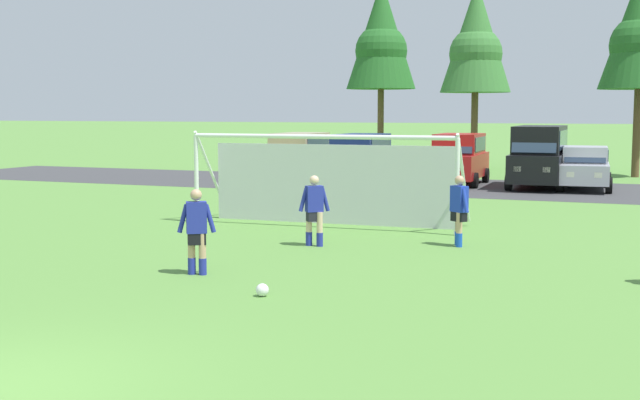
{
  "coord_description": "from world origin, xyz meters",
  "views": [
    {
      "loc": [
        6.81,
        -6.85,
        3.1
      ],
      "look_at": [
        0.81,
        8.03,
        1.37
      ],
      "focal_mm": 46.27,
      "sensor_mm": 36.0,
      "label": 1
    }
  ],
  "objects_px": {
    "player_midfield_center": "(459,211)",
    "parked_car_slot_center_left": "(459,158)",
    "parked_car_slot_far_left": "(298,157)",
    "player_defender_far": "(314,211)",
    "soccer_ball": "(262,290)",
    "soccer_goal": "(329,178)",
    "parked_car_slot_center_right": "(585,168)",
    "parked_car_slot_left": "(360,159)",
    "player_winger_left": "(197,232)",
    "parked_car_slot_center": "(539,155)"
  },
  "relations": [
    {
      "from": "soccer_goal",
      "to": "parked_car_slot_left",
      "type": "bearing_deg",
      "value": 105.29
    },
    {
      "from": "player_defender_far",
      "to": "parked_car_slot_far_left",
      "type": "bearing_deg",
      "value": 114.67
    },
    {
      "from": "player_midfield_center",
      "to": "parked_car_slot_center",
      "type": "height_order",
      "value": "parked_car_slot_center"
    },
    {
      "from": "player_midfield_center",
      "to": "parked_car_slot_left",
      "type": "height_order",
      "value": "parked_car_slot_left"
    },
    {
      "from": "parked_car_slot_far_left",
      "to": "parked_car_slot_center_right",
      "type": "distance_m",
      "value": 12.05
    },
    {
      "from": "player_winger_left",
      "to": "parked_car_slot_center_left",
      "type": "xyz_separation_m",
      "value": [
        0.35,
        21.17,
        0.29
      ]
    },
    {
      "from": "player_winger_left",
      "to": "parked_car_slot_left",
      "type": "bearing_deg",
      "value": 100.12
    },
    {
      "from": "player_midfield_center",
      "to": "player_winger_left",
      "type": "bearing_deg",
      "value": -126.95
    },
    {
      "from": "parked_car_slot_far_left",
      "to": "parked_car_slot_left",
      "type": "bearing_deg",
      "value": -10.03
    },
    {
      "from": "player_defender_far",
      "to": "parked_car_slot_center_right",
      "type": "height_order",
      "value": "parked_car_slot_center_right"
    },
    {
      "from": "player_defender_far",
      "to": "parked_car_slot_left",
      "type": "bearing_deg",
      "value": 105.44
    },
    {
      "from": "soccer_ball",
      "to": "player_midfield_center",
      "type": "distance_m",
      "value": 6.72
    },
    {
      "from": "player_winger_left",
      "to": "soccer_ball",
      "type": "bearing_deg",
      "value": -31.76
    },
    {
      "from": "parked_car_slot_center_left",
      "to": "player_defender_far",
      "type": "bearing_deg",
      "value": -88.51
    },
    {
      "from": "player_winger_left",
      "to": "parked_car_slot_far_left",
      "type": "distance_m",
      "value": 20.85
    },
    {
      "from": "parked_car_slot_far_left",
      "to": "parked_car_slot_center",
      "type": "bearing_deg",
      "value": 5.58
    },
    {
      "from": "soccer_goal",
      "to": "parked_car_slot_center_left",
      "type": "height_order",
      "value": "soccer_goal"
    },
    {
      "from": "parked_car_slot_center",
      "to": "parked_car_slot_left",
      "type": "bearing_deg",
      "value": -167.88
    },
    {
      "from": "soccer_goal",
      "to": "player_midfield_center",
      "type": "relative_size",
      "value": 4.56
    },
    {
      "from": "parked_car_slot_center",
      "to": "parked_car_slot_center_left",
      "type": "bearing_deg",
      "value": 174.02
    },
    {
      "from": "soccer_ball",
      "to": "parked_car_slot_center_left",
      "type": "relative_size",
      "value": 0.05
    },
    {
      "from": "soccer_goal",
      "to": "player_midfield_center",
      "type": "height_order",
      "value": "soccer_goal"
    },
    {
      "from": "soccer_ball",
      "to": "parked_car_slot_center_right",
      "type": "height_order",
      "value": "parked_car_slot_center_right"
    },
    {
      "from": "player_midfield_center",
      "to": "parked_car_slot_center_right",
      "type": "xyz_separation_m",
      "value": [
        1.62,
        15.52,
        0.05
      ]
    },
    {
      "from": "soccer_goal",
      "to": "player_winger_left",
      "type": "height_order",
      "value": "soccer_goal"
    },
    {
      "from": "parked_car_slot_far_left",
      "to": "parked_car_slot_center_left",
      "type": "xyz_separation_m",
      "value": [
        6.84,
        1.35,
        0.0
      ]
    },
    {
      "from": "player_midfield_center",
      "to": "parked_car_slot_center_right",
      "type": "relative_size",
      "value": 0.38
    },
    {
      "from": "player_midfield_center",
      "to": "parked_car_slot_center_left",
      "type": "bearing_deg",
      "value": 102.52
    },
    {
      "from": "soccer_goal",
      "to": "parked_car_slot_center_right",
      "type": "bearing_deg",
      "value": 66.64
    },
    {
      "from": "parked_car_slot_far_left",
      "to": "player_defender_far",
      "type": "bearing_deg",
      "value": -65.33
    },
    {
      "from": "parked_car_slot_far_left",
      "to": "parked_car_slot_left",
      "type": "distance_m",
      "value": 3.1
    },
    {
      "from": "soccer_ball",
      "to": "parked_car_slot_center",
      "type": "height_order",
      "value": "parked_car_slot_center"
    },
    {
      "from": "player_midfield_center",
      "to": "parked_car_slot_center_right",
      "type": "distance_m",
      "value": 15.6
    },
    {
      "from": "soccer_ball",
      "to": "soccer_goal",
      "type": "distance_m",
      "value": 9.01
    },
    {
      "from": "parked_car_slot_left",
      "to": "soccer_goal",
      "type": "bearing_deg",
      "value": -74.71
    },
    {
      "from": "soccer_ball",
      "to": "player_winger_left",
      "type": "bearing_deg",
      "value": 148.24
    },
    {
      "from": "soccer_goal",
      "to": "parked_car_slot_far_left",
      "type": "distance_m",
      "value": 13.88
    },
    {
      "from": "player_winger_left",
      "to": "parked_car_slot_center_right",
      "type": "height_order",
      "value": "parked_car_slot_center_right"
    },
    {
      "from": "soccer_goal",
      "to": "parked_car_slot_center",
      "type": "bearing_deg",
      "value": 73.59
    },
    {
      "from": "soccer_ball",
      "to": "parked_car_slot_center",
      "type": "relative_size",
      "value": 0.05
    },
    {
      "from": "soccer_ball",
      "to": "parked_car_slot_left",
      "type": "xyz_separation_m",
      "value": [
        -5.42,
        20.49,
        1.0
      ]
    },
    {
      "from": "player_defender_far",
      "to": "parked_car_slot_center_right",
      "type": "xyz_separation_m",
      "value": [
        4.73,
        16.75,
        0.05
      ]
    },
    {
      "from": "player_midfield_center",
      "to": "parked_car_slot_far_left",
      "type": "relative_size",
      "value": 0.35
    },
    {
      "from": "player_winger_left",
      "to": "parked_car_slot_far_left",
      "type": "relative_size",
      "value": 0.35
    },
    {
      "from": "player_midfield_center",
      "to": "parked_car_slot_center_left",
      "type": "relative_size",
      "value": 0.35
    },
    {
      "from": "soccer_goal",
      "to": "player_winger_left",
      "type": "distance_m",
      "value": 7.46
    },
    {
      "from": "parked_car_slot_left",
      "to": "parked_car_slot_center",
      "type": "relative_size",
      "value": 0.95
    },
    {
      "from": "player_defender_far",
      "to": "parked_car_slot_center_left",
      "type": "relative_size",
      "value": 0.35
    },
    {
      "from": "soccer_goal",
      "to": "parked_car_slot_center_right",
      "type": "distance_m",
      "value": 14.45
    },
    {
      "from": "soccer_goal",
      "to": "parked_car_slot_left",
      "type": "xyz_separation_m",
      "value": [
        -3.23,
        11.83,
        -0.18
      ]
    }
  ]
}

